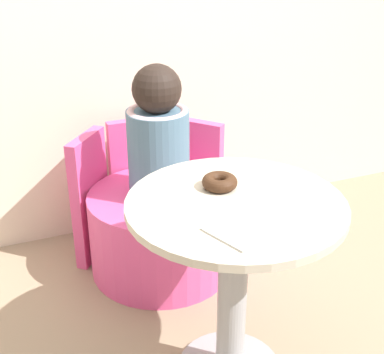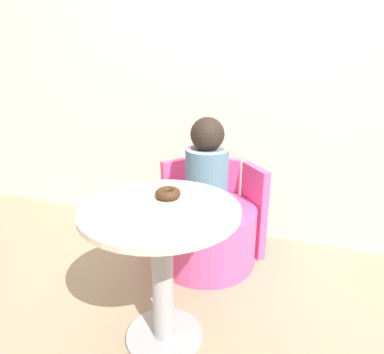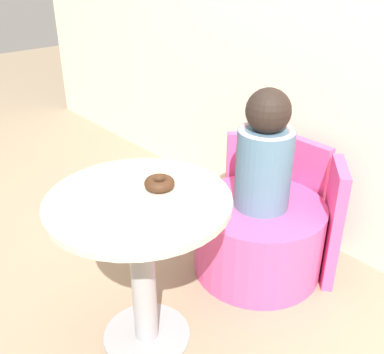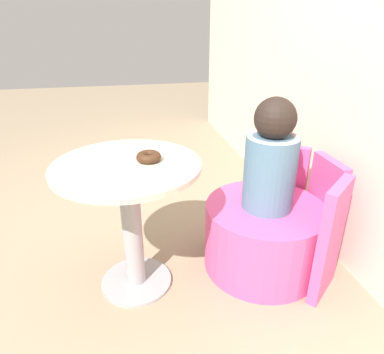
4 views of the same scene
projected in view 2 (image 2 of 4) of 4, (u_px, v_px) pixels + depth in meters
name	position (u px, v px, depth m)	size (l,w,h in m)	color
ground_plane	(186.00, 337.00, 1.61)	(12.00, 12.00, 0.00)	gray
back_wall	(245.00, 65.00, 2.22)	(6.00, 0.06, 2.40)	beige
round_table	(162.00, 248.00, 1.45)	(0.66, 0.66, 0.67)	#99999E
tub_chair	(206.00, 235.00, 2.17)	(0.62, 0.62, 0.37)	#E54C8C
booth_backrest	(217.00, 203.00, 2.36)	(0.72, 0.26, 0.60)	#E54C8C
child_figure	(207.00, 168.00, 2.02)	(0.26, 0.26, 0.56)	slate
donut	(168.00, 193.00, 1.48)	(0.11, 0.11, 0.04)	#3D2314
paper_napkin	(127.00, 220.00, 1.27)	(0.20, 0.20, 0.01)	silver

